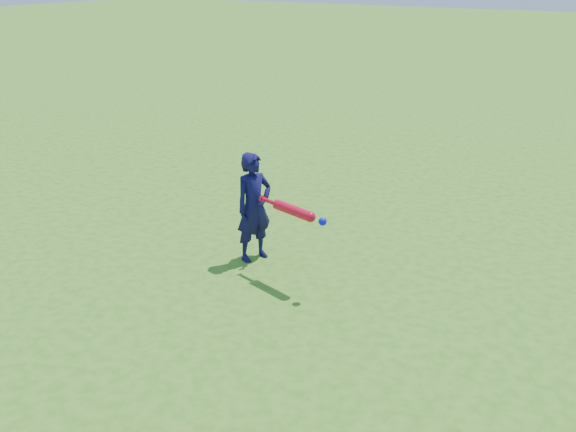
# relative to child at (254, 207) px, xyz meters

# --- Properties ---
(ground) EXTENTS (80.00, 80.00, 0.00)m
(ground) POSITION_rel_child_xyz_m (0.58, 0.29, -0.56)
(ground) COLOR #346E1A
(ground) RESTS_ON ground
(child) EXTENTS (0.39, 0.47, 1.12)m
(child) POSITION_rel_child_xyz_m (0.00, 0.00, 0.00)
(child) COLOR #100D3F
(child) RESTS_ON ground
(bat_swing) EXTENTS (0.84, 0.28, 0.10)m
(bat_swing) POSITION_rel_child_xyz_m (0.63, -0.23, 0.16)
(bat_swing) COLOR red
(bat_swing) RESTS_ON ground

